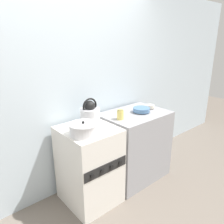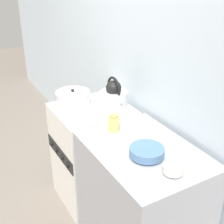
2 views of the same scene
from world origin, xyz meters
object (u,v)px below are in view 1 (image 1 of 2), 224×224
object	(u,v)px
enamel_bowl	(141,110)
cooking_pot	(83,129)
kettle	(90,113)
stove	(89,165)
small_ceramic_bowl	(150,106)
storage_jar	(120,115)

from	to	relation	value
enamel_bowl	cooking_pot	bearing A→B (deg)	-175.11
kettle	cooking_pot	size ratio (longest dim) A/B	1.01
stove	kettle	xyz separation A→B (m)	(0.13, 0.14, 0.57)
small_ceramic_bowl	storage_jar	world-z (taller)	storage_jar
kettle	cooking_pot	bearing A→B (deg)	-136.50
stove	storage_jar	size ratio (longest dim) A/B	7.55
enamel_bowl	small_ceramic_bowl	bearing A→B (deg)	8.32
cooking_pot	storage_jar	world-z (taller)	cooking_pot
cooking_pot	enamel_bowl	distance (m)	0.95
kettle	small_ceramic_bowl	size ratio (longest dim) A/B	2.46
stove	small_ceramic_bowl	size ratio (longest dim) A/B	7.78
stove	enamel_bowl	bearing A→B (deg)	-1.97
stove	kettle	distance (m)	0.60
enamel_bowl	storage_jar	size ratio (longest dim) A/B	1.79
cooking_pot	small_ceramic_bowl	xyz separation A→B (m)	(1.16, 0.11, -0.02)
small_ceramic_bowl	storage_jar	distance (m)	0.60
kettle	enamel_bowl	world-z (taller)	kettle
kettle	small_ceramic_bowl	bearing A→B (deg)	-8.35
stove	cooking_pot	bearing A→B (deg)	-139.45
stove	enamel_bowl	xyz separation A→B (m)	(0.82, -0.03, 0.51)
cooking_pot	small_ceramic_bowl	distance (m)	1.17
stove	kettle	world-z (taller)	kettle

